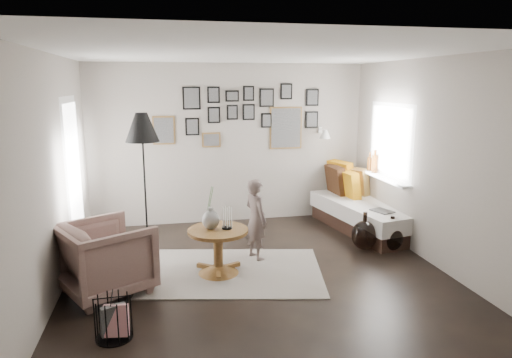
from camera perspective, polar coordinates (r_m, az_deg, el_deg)
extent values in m
plane|color=black|center=(5.58, 0.56, -12.20)|extent=(4.80, 4.80, 0.00)
plane|color=gray|center=(7.52, -3.33, 4.37)|extent=(4.50, 0.00, 4.50)
plane|color=gray|center=(2.96, 10.63, -7.47)|extent=(4.50, 0.00, 4.50)
plane|color=gray|center=(5.20, -24.40, 0.00)|extent=(0.00, 4.80, 4.80)
plane|color=gray|center=(6.07, 21.81, 1.77)|extent=(0.00, 4.80, 4.80)
plane|color=white|center=(5.11, 0.62, 15.52)|extent=(4.80, 4.80, 0.00)
plane|color=white|center=(6.40, -21.82, -0.04)|extent=(0.00, 2.14, 2.14)
plane|color=white|center=(6.40, -21.82, -0.04)|extent=(0.00, 1.88, 1.88)
plane|color=white|center=(6.40, -21.82, -0.04)|extent=(0.00, 1.93, 1.93)
plane|color=white|center=(7.06, 16.47, 4.65)|extent=(0.00, 1.30, 1.30)
plane|color=white|center=(7.06, 16.47, 4.65)|extent=(0.00, 1.14, 1.14)
cube|color=white|center=(7.13, 15.78, 0.10)|extent=(0.15, 1.32, 0.04)
cylinder|color=#8C4C14|center=(7.40, 14.61, 1.85)|extent=(0.10, 0.10, 0.28)
cylinder|color=#8C4C14|center=(7.56, 14.04, 1.85)|extent=(0.08, 0.08, 0.22)
cube|color=brown|center=(7.40, -11.45, 5.98)|extent=(0.35, 0.03, 0.45)
cube|color=black|center=(7.38, -11.45, 5.97)|extent=(0.30, 0.01, 0.40)
cube|color=black|center=(7.38, -8.06, 9.98)|extent=(0.28, 0.03, 0.36)
cube|color=black|center=(7.37, -8.06, 9.97)|extent=(0.23, 0.01, 0.31)
cube|color=black|center=(7.41, -7.96, 6.50)|extent=(0.22, 0.03, 0.28)
cube|color=black|center=(7.39, -7.95, 6.49)|extent=(0.17, 0.01, 0.23)
cube|color=black|center=(7.41, -5.33, 10.44)|extent=(0.20, 0.03, 0.26)
cube|color=black|center=(7.40, -5.32, 10.43)|extent=(0.15, 0.01, 0.21)
cube|color=black|center=(7.43, -5.28, 7.97)|extent=(0.20, 0.03, 0.26)
cube|color=black|center=(7.41, -5.27, 7.96)|extent=(0.15, 0.01, 0.21)
cube|color=black|center=(7.45, -3.00, 10.32)|extent=(0.22, 0.03, 0.18)
cube|color=black|center=(7.44, -2.98, 10.32)|extent=(0.17, 0.01, 0.13)
cube|color=black|center=(7.47, -2.98, 8.33)|extent=(0.18, 0.03, 0.24)
cube|color=black|center=(7.45, -2.96, 8.32)|extent=(0.13, 0.01, 0.19)
cube|color=black|center=(7.50, -0.93, 10.65)|extent=(0.18, 0.03, 0.24)
cube|color=black|center=(7.48, -0.90, 10.65)|extent=(0.13, 0.01, 0.19)
cube|color=black|center=(7.51, -0.92, 8.36)|extent=(0.20, 0.03, 0.26)
cube|color=black|center=(7.49, -0.90, 8.35)|extent=(0.15, 0.01, 0.21)
cube|color=black|center=(7.56, 1.34, 10.13)|extent=(0.24, 0.03, 0.30)
cube|color=black|center=(7.55, 1.37, 10.12)|extent=(0.19, 0.01, 0.25)
cube|color=black|center=(7.58, 1.33, 7.33)|extent=(0.18, 0.03, 0.24)
cube|color=black|center=(7.57, 1.36, 7.32)|extent=(0.13, 0.01, 0.19)
cube|color=brown|center=(7.68, 3.74, 6.39)|extent=(0.55, 0.03, 0.70)
cube|color=black|center=(7.66, 3.77, 6.38)|extent=(0.50, 0.01, 0.65)
cube|color=black|center=(7.64, 3.80, 10.87)|extent=(0.20, 0.03, 0.26)
cube|color=black|center=(7.63, 3.84, 10.87)|extent=(0.15, 0.01, 0.21)
cube|color=black|center=(7.78, 7.04, 10.09)|extent=(0.22, 0.03, 0.28)
cube|color=black|center=(7.76, 7.08, 10.09)|extent=(0.17, 0.01, 0.23)
cube|color=black|center=(7.80, 6.97, 7.37)|extent=(0.22, 0.03, 0.28)
cube|color=black|center=(7.78, 7.01, 7.36)|extent=(0.17, 0.01, 0.23)
cube|color=brown|center=(7.46, -5.61, 4.89)|extent=(0.30, 0.03, 0.24)
cube|color=black|center=(7.44, -5.59, 4.87)|extent=(0.25, 0.01, 0.19)
cube|color=white|center=(7.85, 8.01, 6.05)|extent=(0.06, 0.04, 0.10)
cylinder|color=white|center=(7.73, 8.32, 6.11)|extent=(0.02, 0.24, 0.02)
cone|color=white|center=(7.62, 8.64, 5.56)|extent=(0.18, 0.18, 0.14)
cube|color=beige|center=(5.73, -2.81, -11.46)|extent=(2.39, 1.89, 0.01)
cone|color=brown|center=(5.68, -4.70, -11.24)|extent=(0.54, 0.54, 0.10)
cylinder|color=brown|center=(5.59, -4.74, -8.98)|extent=(0.11, 0.11, 0.41)
cylinder|color=brown|center=(5.50, -4.79, -6.47)|extent=(0.72, 0.72, 0.04)
ellipsoid|color=black|center=(5.47, -5.68, -5.11)|extent=(0.21, 0.21, 0.23)
cylinder|color=black|center=(5.43, -5.70, -3.75)|extent=(0.06, 0.06, 0.04)
cylinder|color=black|center=(5.50, -3.65, -6.10)|extent=(0.12, 0.12, 0.02)
cube|color=black|center=(7.44, 13.43, -5.40)|extent=(1.15, 2.04, 0.22)
cube|color=beige|center=(7.37, 13.51, -3.74)|extent=(1.22, 2.11, 0.24)
cube|color=#C97A0B|center=(8.00, 11.38, 0.33)|extent=(0.40, 0.61, 0.57)
cube|color=#331D10|center=(7.86, 10.70, -0.07)|extent=(0.26, 0.52, 0.51)
cube|color=brown|center=(7.82, 12.94, -0.30)|extent=(0.43, 0.53, 0.49)
cube|color=#C97A0B|center=(7.61, 11.99, -0.66)|extent=(0.27, 0.49, 0.47)
cube|color=black|center=(6.87, 15.51, -3.87)|extent=(0.32, 0.36, 0.02)
imported|color=brown|center=(5.32, -18.23, -9.35)|extent=(1.19, 1.19, 0.81)
cube|color=silver|center=(5.34, -17.90, -8.38)|extent=(0.50, 0.50, 0.17)
cylinder|color=black|center=(6.56, -13.33, -8.62)|extent=(0.30, 0.30, 0.03)
cylinder|color=black|center=(6.33, -13.68, -1.54)|extent=(0.03, 0.03, 1.69)
cone|color=black|center=(6.19, -14.07, 6.30)|extent=(0.44, 0.44, 0.38)
cube|color=black|center=(4.50, -17.42, -16.45)|extent=(0.24, 0.17, 0.30)
cube|color=silver|center=(4.48, -17.05, -16.56)|extent=(0.23, 0.11, 0.30)
ellipsoid|color=black|center=(6.57, 13.38, -6.84)|extent=(0.36, 0.36, 0.41)
cylinder|color=black|center=(6.49, 13.49, -4.60)|extent=(0.06, 0.06, 0.13)
ellipsoid|color=black|center=(6.63, 16.57, -7.06)|extent=(0.31, 0.31, 0.36)
cylinder|color=black|center=(6.56, 16.70, -5.05)|extent=(0.06, 0.06, 0.13)
imported|color=#564744|center=(5.96, -0.03, -5.08)|extent=(0.39, 0.46, 1.08)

